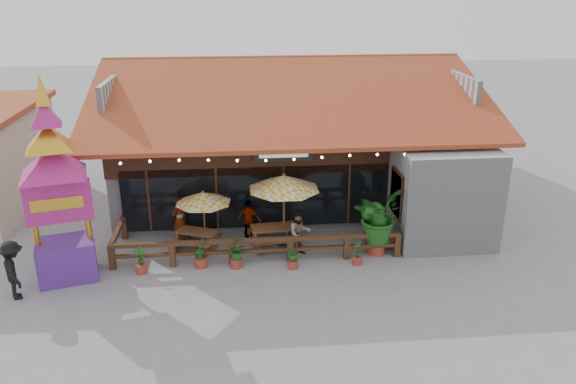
{
  "coord_description": "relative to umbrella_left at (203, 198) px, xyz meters",
  "views": [
    {
      "loc": [
        -2.24,
        -17.82,
        9.11
      ],
      "look_at": [
        -0.36,
        1.5,
        1.81
      ],
      "focal_mm": 35.0,
      "sensor_mm": 36.0,
      "label": 1
    }
  ],
  "objects": [
    {
      "name": "diner_b",
      "position": [
        3.34,
        -1.04,
        -1.04
      ],
      "size": [
        0.92,
        0.78,
        1.68
      ],
      "primitive_type": "imported",
      "rotation": [
        0.0,
        0.0,
        0.19
      ],
      "color": "#3B1F12",
      "rests_on": "ground"
    },
    {
      "name": "umbrella_right",
      "position": [
        2.88,
        -0.18,
        0.54
      ],
      "size": [
        3.41,
        3.41,
        2.78
      ],
      "color": "brown",
      "rests_on": "ground"
    },
    {
      "name": "picnic_table_right",
      "position": [
        2.51,
        -0.33,
        -1.34
      ],
      "size": [
        1.79,
        1.58,
        0.8
      ],
      "color": "brown",
      "rests_on": "ground"
    },
    {
      "name": "ground",
      "position": [
        3.45,
        -1.01,
        -1.88
      ],
      "size": [
        100.0,
        100.0,
        0.0
      ],
      "primitive_type": "plane",
      "color": "gray",
      "rests_on": "ground"
    },
    {
      "name": "pedestrian",
      "position": [
        -5.59,
        -3.09,
        -0.94
      ],
      "size": [
        1.18,
        1.4,
        1.88
      ],
      "primitive_type": "imported",
      "rotation": [
        0.0,
        0.0,
        2.05
      ],
      "color": "black",
      "rests_on": "ground"
    },
    {
      "name": "picnic_table_left",
      "position": [
        -0.28,
        -0.19,
        -1.41
      ],
      "size": [
        1.81,
        1.71,
        0.7
      ],
      "color": "brown",
      "rests_on": "ground"
    },
    {
      "name": "tropical_plant",
      "position": [
        6.08,
        -1.19,
        -0.5
      ],
      "size": [
        2.27,
        2.31,
        2.42
      ],
      "color": "maroon",
      "rests_on": "ground"
    },
    {
      "name": "diner_c",
      "position": [
        1.63,
        0.42,
        -1.11
      ],
      "size": [
        0.99,
        0.69,
        1.55
      ],
      "primitive_type": "imported",
      "rotation": [
        0.0,
        0.0,
        2.76
      ],
      "color": "#3B1F12",
      "rests_on": "ground"
    },
    {
      "name": "planter_e",
      "position": [
        5.24,
        -1.96,
        -1.53
      ],
      "size": [
        0.35,
        0.35,
        0.85
      ],
      "color": "maroon",
      "rests_on": "ground"
    },
    {
      "name": "diner_a",
      "position": [
        -0.91,
        0.43,
        -0.99
      ],
      "size": [
        0.77,
        0.76,
        1.79
      ],
      "primitive_type": "imported",
      "rotation": [
        0.0,
        0.0,
        3.88
      ],
      "color": "#3B1F12",
      "rests_on": "ground"
    },
    {
      "name": "umbrella_left",
      "position": [
        0.0,
        0.0,
        0.0
      ],
      "size": [
        2.53,
        2.53,
        2.16
      ],
      "color": "brown",
      "rests_on": "ground"
    },
    {
      "name": "planter_d",
      "position": [
        3.01,
        -2.02,
        -1.46
      ],
      "size": [
        0.47,
        0.47,
        0.88
      ],
      "color": "maroon",
      "rests_on": "ground"
    },
    {
      "name": "planter_b",
      "position": [
        -0.09,
        -1.64,
        -1.42
      ],
      "size": [
        0.41,
        0.45,
        1.01
      ],
      "color": "maroon",
      "rests_on": "ground"
    },
    {
      "name": "planter_c",
      "position": [
        1.1,
        -1.79,
        -1.33
      ],
      "size": [
        0.79,
        0.79,
        0.99
      ],
      "color": "maroon",
      "rests_on": "ground"
    },
    {
      "name": "planter_a",
      "position": [
        -2.04,
        -1.88,
        -1.49
      ],
      "size": [
        0.39,
        0.39,
        0.94
      ],
      "color": "maroon",
      "rests_on": "ground"
    },
    {
      "name": "patio_railing",
      "position": [
        1.2,
        -1.27,
        -1.27
      ],
      "size": [
        10.0,
        2.6,
        0.92
      ],
      "color": "#4B2C1A",
      "rests_on": "ground"
    },
    {
      "name": "restaurant_building",
      "position": [
        3.71,
        5.6,
        0.32
      ],
      "size": [
        15.5,
        14.73,
        6.09
      ],
      "color": "#B1B1B6",
      "rests_on": "ground"
    },
    {
      "name": "thai_sign_tower",
      "position": [
        -4.34,
        -1.98,
        1.93
      ],
      "size": [
        3.24,
        3.24,
        7.21
      ],
      "color": "#502485",
      "rests_on": "ground"
    }
  ]
}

